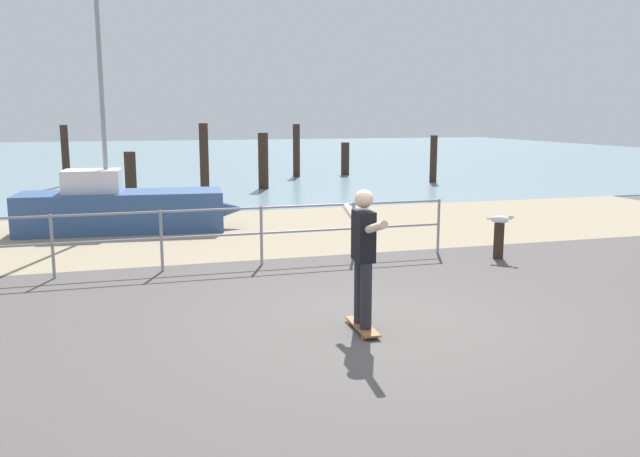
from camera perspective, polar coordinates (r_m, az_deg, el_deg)
ground_plane at (r=7.39m, az=7.54°, el=-10.74°), size 24.00×10.00×0.04m
beach_strip at (r=14.81m, az=-5.07°, el=-0.21°), size 24.00×6.00×0.04m
sea_surface at (r=42.48m, az=-12.62°, el=6.18°), size 72.00×50.00×0.04m
railing_fence at (r=11.08m, az=-13.68°, el=-0.22°), size 10.12×0.05×1.05m
sailboat at (r=15.23m, az=-16.26°, el=1.69°), size 5.02×1.77×5.24m
skateboard at (r=8.00m, az=3.72°, el=-8.53°), size 0.23×0.81×0.08m
skateboarder at (r=7.75m, az=3.80°, el=-1.85°), size 0.22×1.45×1.65m
bollard_short at (r=12.23m, az=15.30°, el=-1.11°), size 0.18×0.18×0.66m
seagull at (r=12.15m, az=15.46°, el=0.77°), size 0.40×0.36×0.18m
groyne_post_0 at (r=25.76m, az=-21.29°, el=5.94°), size 0.27×0.27×2.22m
groyne_post_1 at (r=21.74m, az=-16.18°, el=4.56°), size 0.36×0.36×1.43m
groyne_post_2 at (r=20.90m, az=-10.05°, el=5.83°), size 0.28×0.28×2.32m
groyne_post_3 at (r=22.98m, az=-4.97°, el=5.86°), size 0.35×0.35×1.97m
groyne_post_4 at (r=27.42m, az=-2.07°, el=6.78°), size 0.29×0.29×2.20m
groyne_post_5 at (r=28.34m, az=2.21°, el=6.08°), size 0.35×0.35×1.40m
groyne_post_6 at (r=25.53m, az=9.86°, el=5.97°), size 0.27×0.27×1.81m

